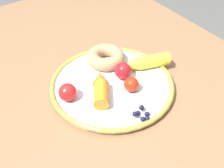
{
  "coord_description": "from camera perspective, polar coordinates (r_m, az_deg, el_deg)",
  "views": [
    {
      "loc": [
        -0.48,
        0.25,
        1.22
      ],
      "look_at": [
        -0.06,
        -0.05,
        0.75
      ],
      "focal_mm": 46.99,
      "sensor_mm": 36.0,
      "label": 1
    }
  ],
  "objects": [
    {
      "name": "plate",
      "position": [
        0.7,
        0.0,
        -0.17
      ],
      "size": [
        0.3,
        0.3,
        0.02
      ],
      "color": "silver",
      "rests_on": "dining_table"
    },
    {
      "name": "carrot_orange",
      "position": [
        0.67,
        -2.41,
        -0.73
      ],
      "size": [
        0.12,
        0.09,
        0.03
      ],
      "color": "orange",
      "rests_on": "plate"
    },
    {
      "name": "donut",
      "position": [
        0.76,
        -1.25,
        5.26
      ],
      "size": [
        0.12,
        0.12,
        0.03
      ],
      "primitive_type": "torus",
      "rotation": [
        0.0,
        0.0,
        1.77
      ],
      "color": "tan",
      "rests_on": "plate"
    },
    {
      "name": "blueberry_pile",
      "position": [
        0.63,
        5.83,
        -5.71
      ],
      "size": [
        0.04,
        0.04,
        0.02
      ],
      "color": "#191638",
      "rests_on": "plate"
    },
    {
      "name": "dining_table",
      "position": [
        0.79,
        -5.27,
        -4.72
      ],
      "size": [
        1.02,
        0.87,
        0.73
      ],
      "color": "#8B6544",
      "rests_on": "ground_plane"
    },
    {
      "name": "carrot_yellow",
      "position": [
        0.74,
        6.16,
        4.12
      ],
      "size": [
        0.07,
        0.14,
        0.03
      ],
      "color": "yellow",
      "rests_on": "plate"
    },
    {
      "name": "tomato_mid",
      "position": [
        0.68,
        3.79,
        -0.09
      ],
      "size": [
        0.04,
        0.04,
        0.04
      ],
      "primitive_type": "sphere",
      "color": "red",
      "rests_on": "plate"
    },
    {
      "name": "tomato_near",
      "position": [
        0.66,
        -8.64,
        -1.59
      ],
      "size": [
        0.04,
        0.04,
        0.04
      ],
      "primitive_type": "sphere",
      "color": "red",
      "rests_on": "plate"
    },
    {
      "name": "tomato_far",
      "position": [
        0.71,
        2.15,
        2.61
      ],
      "size": [
        0.04,
        0.04,
        0.04
      ],
      "primitive_type": "sphere",
      "color": "red",
      "rests_on": "plate"
    }
  ]
}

